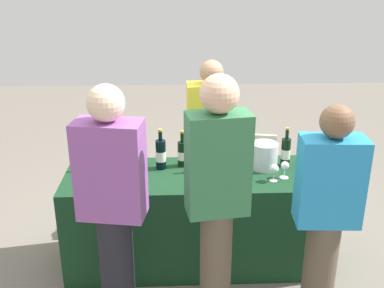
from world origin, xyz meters
name	(u,v)px	position (x,y,z in m)	size (l,w,h in m)	color
ground_plane	(192,259)	(0.00, 0.00, 0.00)	(12.00, 12.00, 0.00)	slate
tasting_table	(192,218)	(0.00, 0.00, 0.39)	(1.97, 0.68, 0.78)	#14381E
wine_bottle_0	(98,157)	(-0.73, 0.12, 0.89)	(0.07, 0.07, 0.30)	black
wine_bottle_1	(142,154)	(-0.39, 0.17, 0.89)	(0.07, 0.07, 0.29)	black
wine_bottle_2	(161,154)	(-0.24, 0.12, 0.91)	(0.08, 0.08, 0.33)	black
wine_bottle_3	(182,154)	(-0.07, 0.16, 0.89)	(0.07, 0.07, 0.30)	black
wine_bottle_4	(212,157)	(0.16, 0.06, 0.90)	(0.07, 0.07, 0.32)	black
wine_bottle_5	(286,152)	(0.75, 0.13, 0.90)	(0.07, 0.07, 0.33)	black
wine_glass_0	(100,171)	(-0.68, -0.13, 0.88)	(0.07, 0.07, 0.14)	silver
wine_glass_1	(221,166)	(0.22, -0.09, 0.89)	(0.07, 0.07, 0.15)	silver
wine_glass_2	(249,172)	(0.41, -0.17, 0.87)	(0.07, 0.07, 0.13)	silver
wine_glass_3	(274,169)	(0.61, -0.15, 0.88)	(0.07, 0.07, 0.13)	silver
wine_glass_4	(285,166)	(0.70, -0.10, 0.88)	(0.07, 0.07, 0.13)	silver
ice_bucket	(264,156)	(0.58, 0.09, 0.89)	(0.21, 0.21, 0.21)	silver
server_pouring	(210,139)	(0.20, 0.66, 0.82)	(0.42, 0.24, 1.54)	#3F3351
guest_0	(113,204)	(-0.53, -0.68, 0.90)	(0.44, 0.29, 1.67)	black
guest_1	(217,197)	(0.12, -0.71, 0.95)	(0.40, 0.26, 1.73)	brown
guest_2	(326,212)	(0.82, -0.71, 0.83)	(0.41, 0.24, 1.54)	brown
menu_board	(246,173)	(0.56, 0.82, 0.40)	(0.55, 0.03, 0.81)	white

